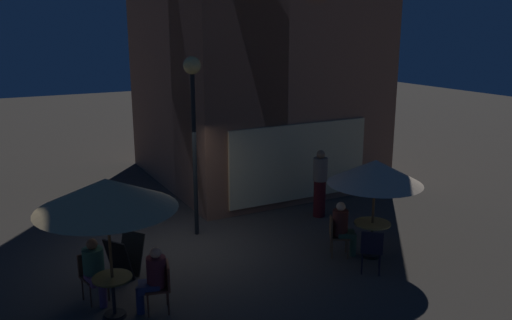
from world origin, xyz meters
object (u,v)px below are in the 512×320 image
at_px(menu_sandwich_board, 125,256).
at_px(cafe_chair_2, 92,272).
at_px(patron_seated_2, 153,276).
at_px(street_lamp_near_corner, 193,100).
at_px(cafe_chair_3, 162,283).
at_px(patron_seated_1, 95,267).
at_px(patio_umbrella_0, 375,172).
at_px(patron_seated_0, 343,226).
at_px(patio_umbrella_1, 106,194).
at_px(patron_standing_3, 320,184).
at_px(cafe_chair_1, 372,247).
at_px(cafe_table_0, 372,231).
at_px(cafe_chair_0, 336,233).
at_px(cafe_table_1, 113,289).

height_order(menu_sandwich_board, cafe_chair_2, cafe_chair_2).
height_order(menu_sandwich_board, patron_seated_2, patron_seated_2).
xyz_separation_m(street_lamp_near_corner, cafe_chair_2, (-2.84, -2.03, -2.69)).
distance_m(cafe_chair_3, patron_seated_1, 1.30).
height_order(patio_umbrella_0, patron_seated_0, patio_umbrella_0).
distance_m(menu_sandwich_board, cafe_chair_3, 1.63).
xyz_separation_m(cafe_chair_2, patron_seated_0, (5.15, -0.61, 0.16)).
xyz_separation_m(menu_sandwich_board, patron_seated_1, (-0.72, -0.75, 0.25)).
bearing_deg(patio_umbrella_1, patron_standing_3, 22.55).
xyz_separation_m(patio_umbrella_0, cafe_chair_1, (-0.54, -0.64, -1.33)).
bearing_deg(cafe_chair_1, patron_standing_3, 23.41).
xyz_separation_m(cafe_chair_1, cafe_chair_3, (-4.16, 0.57, -0.03)).
height_order(cafe_chair_2, cafe_chair_3, cafe_chair_3).
bearing_deg(patron_seated_0, cafe_chair_3, -143.61).
relative_size(patio_umbrella_1, patron_standing_3, 1.39).
xyz_separation_m(cafe_table_0, patron_seated_0, (-0.54, 0.32, 0.11)).
xyz_separation_m(cafe_chair_2, patron_seated_2, (0.85, -0.96, 0.15)).
bearing_deg(cafe_chair_0, cafe_table_0, 0.00).
bearing_deg(cafe_table_1, menu_sandwich_board, 68.09).
xyz_separation_m(cafe_chair_1, patron_standing_3, (0.99, 3.25, 0.33)).
xyz_separation_m(cafe_chair_0, patron_seated_2, (-4.18, -0.43, 0.16)).
bearing_deg(cafe_chair_0, patio_umbrella_1, -145.95).
distance_m(patio_umbrella_0, patron_seated_1, 5.84).
bearing_deg(street_lamp_near_corner, cafe_table_0, -46.11).
bearing_deg(cafe_chair_3, patron_seated_0, -160.07).
relative_size(cafe_table_1, patio_umbrella_0, 0.34).
xyz_separation_m(menu_sandwich_board, cafe_chair_1, (4.39, -2.19, 0.13)).
bearing_deg(patio_umbrella_1, patron_seated_1, 103.32).
height_order(cafe_table_1, cafe_chair_1, cafe_chair_1).
distance_m(cafe_chair_0, patron_seated_0, 0.22).
distance_m(cafe_table_1, cafe_chair_2, 0.82).
height_order(cafe_table_0, cafe_table_1, cafe_table_0).
relative_size(menu_sandwich_board, patron_standing_3, 0.47).
height_order(menu_sandwich_board, patio_umbrella_1, patio_umbrella_1).
relative_size(patio_umbrella_0, patron_standing_3, 1.21).
relative_size(cafe_chair_1, cafe_chair_3, 1.04).
height_order(patio_umbrella_0, cafe_chair_1, patio_umbrella_0).
xyz_separation_m(menu_sandwich_board, patron_seated_0, (4.40, -1.22, 0.26)).
xyz_separation_m(cafe_table_1, cafe_chair_0, (4.84, 0.26, 0.01)).
height_order(patio_umbrella_1, patron_seated_2, patio_umbrella_1).
distance_m(patio_umbrella_0, patron_seated_2, 4.99).
bearing_deg(menu_sandwich_board, patron_seated_2, -120.86).
bearing_deg(cafe_chair_3, patio_umbrella_0, -164.63).
xyz_separation_m(cafe_table_1, patron_seated_0, (4.96, 0.18, 0.18)).
bearing_deg(cafe_chair_0, patron_seated_1, -153.59).
height_order(cafe_chair_2, patron_standing_3, patron_standing_3).
bearing_deg(patron_seated_1, cafe_table_1, 0.00).
relative_size(cafe_table_1, cafe_chair_1, 0.80).
height_order(street_lamp_near_corner, patio_umbrella_0, street_lamp_near_corner).
relative_size(menu_sandwich_board, patron_seated_2, 0.70).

